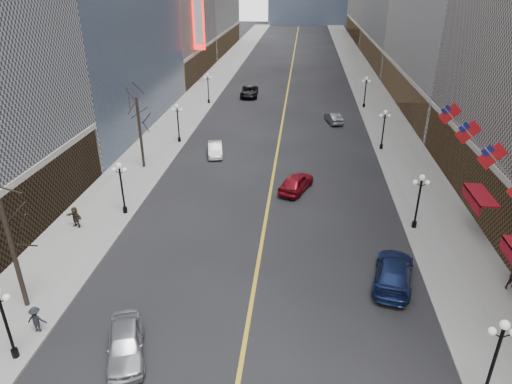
% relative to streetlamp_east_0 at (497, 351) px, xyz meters
% --- Properties ---
extents(sidewalk_east, '(6.00, 230.00, 0.15)m').
position_rel_streetlamp_east_0_xyz_m(sidewalk_east, '(2.20, 56.00, -2.83)').
color(sidewalk_east, gray).
rests_on(sidewalk_east, ground).
extents(sidewalk_west, '(6.00, 230.00, 0.15)m').
position_rel_streetlamp_east_0_xyz_m(sidewalk_west, '(-25.80, 56.00, -2.83)').
color(sidewalk_west, gray).
rests_on(sidewalk_west, ground).
extents(lane_line, '(0.25, 200.00, 0.02)m').
position_rel_streetlamp_east_0_xyz_m(lane_line, '(-11.80, 66.00, -2.89)').
color(lane_line, gold).
rests_on(lane_line, ground).
extents(streetlamp_east_0, '(1.26, 0.44, 4.52)m').
position_rel_streetlamp_east_0_xyz_m(streetlamp_east_0, '(0.00, 0.00, 0.00)').
color(streetlamp_east_0, black).
rests_on(streetlamp_east_0, sidewalk_east).
extents(streetlamp_east_1, '(1.26, 0.44, 4.52)m').
position_rel_streetlamp_east_0_xyz_m(streetlamp_east_1, '(0.00, 16.00, 0.00)').
color(streetlamp_east_1, black).
rests_on(streetlamp_east_1, sidewalk_east).
extents(streetlamp_east_2, '(1.26, 0.44, 4.52)m').
position_rel_streetlamp_east_0_xyz_m(streetlamp_east_2, '(0.00, 34.00, 0.00)').
color(streetlamp_east_2, black).
rests_on(streetlamp_east_2, sidewalk_east).
extents(streetlamp_east_3, '(1.26, 0.44, 4.52)m').
position_rel_streetlamp_east_0_xyz_m(streetlamp_east_3, '(0.00, 52.00, 0.00)').
color(streetlamp_east_3, black).
rests_on(streetlamp_east_3, sidewalk_east).
extents(streetlamp_west_0, '(1.26, 0.44, 4.52)m').
position_rel_streetlamp_east_0_xyz_m(streetlamp_west_0, '(-23.60, 0.00, 0.00)').
color(streetlamp_west_0, black).
rests_on(streetlamp_west_0, sidewalk_west).
extents(streetlamp_west_1, '(1.26, 0.44, 4.52)m').
position_rel_streetlamp_east_0_xyz_m(streetlamp_west_1, '(-23.60, 16.00, 0.00)').
color(streetlamp_west_1, black).
rests_on(streetlamp_west_1, sidewalk_west).
extents(streetlamp_west_2, '(1.26, 0.44, 4.52)m').
position_rel_streetlamp_east_0_xyz_m(streetlamp_west_2, '(-23.60, 34.00, 0.00)').
color(streetlamp_west_2, black).
rests_on(streetlamp_west_2, sidewalk_west).
extents(streetlamp_west_3, '(1.26, 0.44, 4.52)m').
position_rel_streetlamp_east_0_xyz_m(streetlamp_west_3, '(-23.60, 52.00, 0.00)').
color(streetlamp_west_3, black).
rests_on(streetlamp_west_3, sidewalk_west).
extents(flag_3, '(2.87, 0.12, 2.87)m').
position_rel_streetlamp_east_0_xyz_m(flag_3, '(3.51, 13.00, 4.39)').
color(flag_3, '#B2B2B7').
rests_on(flag_3, ground).
extents(flag_4, '(2.87, 0.12, 2.87)m').
position_rel_streetlamp_east_0_xyz_m(flag_4, '(3.51, 18.00, 4.39)').
color(flag_4, '#B2B2B7').
rests_on(flag_4, ground).
extents(flag_5, '(2.87, 0.12, 2.87)m').
position_rel_streetlamp_east_0_xyz_m(flag_5, '(3.51, 23.00, 4.39)').
color(flag_5, '#B2B2B7').
rests_on(flag_5, ground).
extents(awning_c, '(1.40, 4.00, 0.93)m').
position_rel_streetlamp_east_0_xyz_m(awning_c, '(4.30, 16.00, 0.18)').
color(awning_c, maroon).
rests_on(awning_c, ground).
extents(theatre_marquee, '(2.00, 0.55, 12.00)m').
position_rel_streetlamp_east_0_xyz_m(theatre_marquee, '(-27.68, 66.00, 9.10)').
color(theatre_marquee, red).
rests_on(theatre_marquee, ground).
extents(tree_west_near, '(3.60, 3.60, 7.92)m').
position_rel_streetlamp_east_0_xyz_m(tree_west_near, '(-25.30, 4.00, 3.34)').
color(tree_west_near, '#2D231C').
rests_on(tree_west_near, sidewalk_west).
extents(tree_west_far, '(3.60, 3.60, 7.92)m').
position_rel_streetlamp_east_0_xyz_m(tree_west_far, '(-25.30, 26.00, 3.34)').
color(tree_west_far, '#2D231C').
rests_on(tree_west_far, sidewalk_west).
extents(car_nb_near, '(3.36, 5.07, 1.61)m').
position_rel_streetlamp_east_0_xyz_m(car_nb_near, '(-17.91, 0.83, -2.10)').
color(car_nb_near, '#B3B6BC').
rests_on(car_nb_near, ground).
extents(car_nb_mid, '(2.32, 4.51, 1.41)m').
position_rel_streetlamp_east_0_xyz_m(car_nb_mid, '(-18.60, 30.38, -2.19)').
color(car_nb_mid, silver).
rests_on(car_nb_mid, ground).
extents(car_nb_far, '(2.99, 6.00, 1.63)m').
position_rel_streetlamp_east_0_xyz_m(car_nb_far, '(-17.89, 57.22, -2.09)').
color(car_nb_far, black).
rests_on(car_nb_far, ground).
extents(car_sb_near, '(3.56, 6.16, 1.68)m').
position_rel_streetlamp_east_0_xyz_m(car_sb_near, '(-2.86, 8.70, -2.06)').
color(car_sb_near, '#14214E').
rests_on(car_sb_near, ground).
extents(car_sb_mid, '(3.60, 5.30, 1.67)m').
position_rel_streetlamp_east_0_xyz_m(car_sb_mid, '(-9.46, 22.11, -2.06)').
color(car_sb_mid, maroon).
rests_on(car_sb_mid, ground).
extents(car_sb_far, '(2.48, 4.50, 1.41)m').
position_rel_streetlamp_east_0_xyz_m(car_sb_far, '(-4.91, 43.93, -2.20)').
color(car_sb_far, '#4E5356').
rests_on(car_sb_far, ground).
extents(ped_west_walk, '(1.07, 0.49, 1.62)m').
position_rel_streetlamp_east_0_xyz_m(ped_west_walk, '(-23.40, 1.94, -1.94)').
color(ped_west_walk, black).
rests_on(ped_west_walk, sidewalk_west).
extents(ped_west_far, '(1.64, 0.98, 1.71)m').
position_rel_streetlamp_east_0_xyz_m(ped_west_far, '(-26.60, 13.38, -1.90)').
color(ped_west_far, '#33261C').
rests_on(ped_west_far, sidewalk_west).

